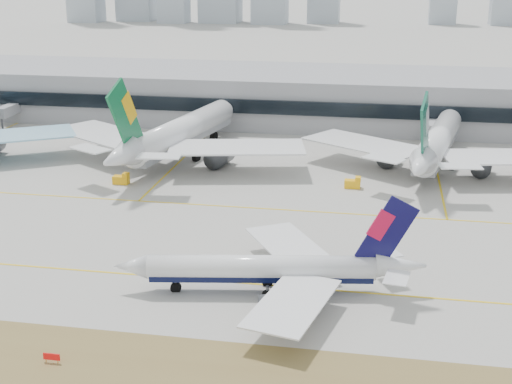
% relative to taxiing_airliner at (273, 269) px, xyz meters
% --- Properties ---
extents(ground, '(3000.00, 3000.00, 0.00)m').
position_rel_taxiing_airliner_xyz_m(ground, '(-9.46, 7.31, -3.84)').
color(ground, '#A8A59D').
rests_on(ground, ground).
extents(taxiing_airliner, '(47.22, 40.64, 15.91)m').
position_rel_taxiing_airliner_xyz_m(taxiing_airliner, '(0.00, 0.00, 0.00)').
color(taxiing_airliner, white).
rests_on(taxiing_airliner, ground).
extents(widebody_eva, '(68.98, 68.39, 25.01)m').
position_rel_taxiing_airliner_xyz_m(widebody_eva, '(-34.82, 69.32, 2.81)').
color(widebody_eva, white).
rests_on(widebody_eva, ground).
extents(widebody_cathay, '(63.74, 63.24, 23.14)m').
position_rel_taxiing_airliner_xyz_m(widebody_cathay, '(28.15, 73.05, 2.32)').
color(widebody_cathay, white).
rests_on(widebody_cathay, ground).
extents(terminal, '(280.00, 43.10, 15.00)m').
position_rel_taxiing_airliner_xyz_m(terminal, '(-9.46, 122.14, 3.67)').
color(terminal, gray).
rests_on(terminal, ground).
extents(hold_sign_left, '(2.20, 0.15, 1.35)m').
position_rel_taxiing_airliner_xyz_m(hold_sign_left, '(-24.25, -24.69, -2.96)').
color(hold_sign_left, red).
rests_on(hold_sign_left, ground).
extents(gse_b, '(3.55, 2.00, 2.60)m').
position_rel_taxiing_airliner_xyz_m(gse_b, '(-42.08, 48.11, -2.79)').
color(gse_b, '#FFB20D').
rests_on(gse_b, ground).
extents(gse_c, '(3.55, 2.00, 2.60)m').
position_rel_taxiing_airliner_xyz_m(gse_c, '(9.49, 54.40, -2.79)').
color(gse_c, '#FFB20D').
rests_on(gse_c, ground).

